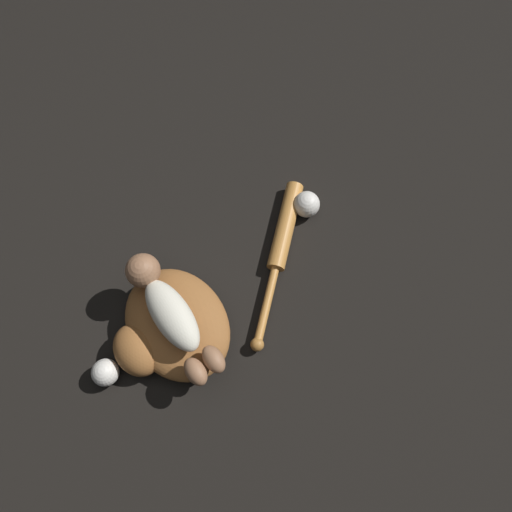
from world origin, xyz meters
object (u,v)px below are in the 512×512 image
Objects in this scene: baseball_glove at (171,328)px; baseball at (307,204)px; baseball_bat at (282,242)px; baseball_spare at (105,372)px; baby_figure at (168,309)px.

baseball is (0.08, -0.52, -0.01)m from baseball_glove.
baseball_glove is at bearing 94.74° from baseball_bat.
baseball_bat is 0.14m from baseball.
baseball is at bearing -81.05° from baseball_glove.
baseball_bat is 0.59m from baseball_spare.
baseball_bat is at bearing -87.92° from baby_figure.
baseball_spare is (-0.08, 0.72, -0.00)m from baseball.
baby_figure reaches higher than baseball.
baby_figure is at bearing 92.08° from baseball_bat.
baseball_glove is 4.24× the size of baseball.
baseball_spare is (-0.02, 0.22, -0.10)m from baby_figure.
baseball_bat is (0.03, -0.39, -0.02)m from baseball_glove.
baseball_glove is at bearing 98.95° from baseball.
baby_figure is 0.51m from baseball.
baseball_spare is at bearing 88.97° from baseball_glove.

